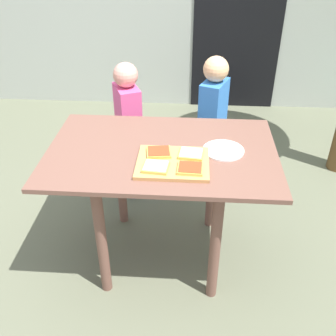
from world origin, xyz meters
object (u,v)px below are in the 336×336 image
dining_table (162,169)px  plate_white_right (223,150)px  pizza_slice_far_right (191,154)px  pizza_slice_near_left (156,167)px  pizza_slice_near_right (190,168)px  pizza_slice_far_left (159,152)px  cutting_board (173,163)px  child_right (213,117)px  child_left (129,124)px

dining_table → plate_white_right: plate_white_right is taller
pizza_slice_far_right → pizza_slice_near_left: bearing=-141.4°
pizza_slice_far_right → pizza_slice_near_left: same height
pizza_slice_near_right → dining_table: bearing=126.5°
pizza_slice_far_left → pizza_slice_near_right: bearing=-40.6°
cutting_board → pizza_slice_far_left: pizza_slice_far_left is taller
child_right → child_left: bearing=-169.9°
dining_table → child_right: (0.30, 0.76, -0.04)m
dining_table → child_left: size_ratio=1.20×
pizza_slice_near_right → plate_white_right: pizza_slice_near_right is taller
pizza_slice_far_left → dining_table: bearing=81.6°
pizza_slice_far_left → pizza_slice_near_left: bearing=-90.8°
pizza_slice_far_left → plate_white_right: bearing=13.0°
pizza_slice_near_left → pizza_slice_far_left: same height
cutting_board → child_left: bearing=114.3°
child_right → pizza_slice_far_right: bearing=-99.9°
cutting_board → pizza_slice_far_right: size_ratio=2.69×
dining_table → plate_white_right: bearing=1.7°
plate_white_right → child_right: child_right is taller
pizza_slice_far_right → pizza_slice_far_left: same height
pizza_slice_near_left → pizza_slice_far_left: (0.00, 0.14, 0.00)m
pizza_slice_near_right → pizza_slice_far_left: same height
dining_table → plate_white_right: 0.35m
cutting_board → child_right: size_ratio=0.35×
pizza_slice_near_right → pizza_slice_far_left: (-0.17, 0.14, 0.00)m
pizza_slice_far_left → plate_white_right: pizza_slice_far_left is taller
child_right → pizza_slice_near_right: bearing=-98.7°
pizza_slice_near_right → pizza_slice_far_right: bearing=89.3°
child_right → plate_white_right: bearing=-88.0°
pizza_slice_far_left → child_right: (0.31, 0.82, -0.19)m
pizza_slice_far_left → plate_white_right: (0.34, 0.08, -0.02)m
pizza_slice_near_left → pizza_slice_far_right: bearing=38.6°
cutting_board → pizza_slice_near_right: size_ratio=2.84×
dining_table → pizza_slice_far_right: (0.16, -0.07, 0.15)m
pizza_slice_near_left → pizza_slice_far_left: bearing=89.2°
pizza_slice_far_right → plate_white_right: pizza_slice_far_right is taller
cutting_board → pizza_slice_far_left: 0.11m
dining_table → plate_white_right: (0.33, 0.01, 0.13)m
pizza_slice_far_right → child_left: bearing=121.7°
dining_table → child_right: 0.81m
child_left → child_right: child_right is taller
dining_table → pizza_slice_far_left: bearing=-98.4°
dining_table → pizza_slice_near_left: 0.26m
pizza_slice_near_right → pizza_slice_near_left: same height
pizza_slice_near_left → child_right: bearing=71.9°
pizza_slice_near_left → dining_table: bearing=86.7°
pizza_slice_far_left → child_right: 0.90m
pizza_slice_near_right → child_right: size_ratio=0.12×
cutting_board → pizza_slice_near_left: size_ratio=2.71×
pizza_slice_near_left → child_left: (-0.28, 0.86, -0.21)m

